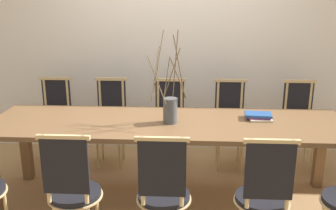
{
  "coord_description": "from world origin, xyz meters",
  "views": [
    {
      "loc": [
        0.17,
        -3.08,
        1.8
      ],
      "look_at": [
        0.0,
        0.0,
        0.91
      ],
      "focal_mm": 40.0,
      "sensor_mm": 36.0,
      "label": 1
    }
  ],
  "objects_px": {
    "chair_far_center": "(169,120)",
    "book_stack": "(259,116)",
    "vase_centerpiece": "(170,108)",
    "chair_near_center": "(163,191)",
    "dining_table": "(168,131)"
  },
  "relations": [
    {
      "from": "dining_table",
      "to": "chair_near_center",
      "type": "bearing_deg",
      "value": -89.26
    },
    {
      "from": "vase_centerpiece",
      "to": "book_stack",
      "type": "height_order",
      "value": "vase_centerpiece"
    },
    {
      "from": "vase_centerpiece",
      "to": "book_stack",
      "type": "bearing_deg",
      "value": 10.21
    },
    {
      "from": "dining_table",
      "to": "chair_far_center",
      "type": "distance_m",
      "value": 0.79
    },
    {
      "from": "chair_near_center",
      "to": "dining_table",
      "type": "bearing_deg",
      "value": 90.74
    },
    {
      "from": "chair_far_center",
      "to": "chair_near_center",
      "type": "bearing_deg",
      "value": 91.46
    },
    {
      "from": "chair_far_center",
      "to": "book_stack",
      "type": "distance_m",
      "value": 1.09
    },
    {
      "from": "vase_centerpiece",
      "to": "chair_far_center",
      "type": "bearing_deg",
      "value": 93.46
    },
    {
      "from": "chair_near_center",
      "to": "book_stack",
      "type": "distance_m",
      "value": 1.22
    },
    {
      "from": "chair_near_center",
      "to": "vase_centerpiece",
      "type": "relative_size",
      "value": 1.2
    },
    {
      "from": "vase_centerpiece",
      "to": "book_stack",
      "type": "xyz_separation_m",
      "value": [
        0.78,
        0.14,
        -0.11
      ]
    },
    {
      "from": "dining_table",
      "to": "book_stack",
      "type": "xyz_separation_m",
      "value": [
        0.8,
        0.11,
        0.11
      ]
    },
    {
      "from": "chair_far_center",
      "to": "vase_centerpiece",
      "type": "xyz_separation_m",
      "value": [
        0.05,
        -0.8,
        0.38
      ]
    },
    {
      "from": "chair_far_center",
      "to": "vase_centerpiece",
      "type": "distance_m",
      "value": 0.88
    },
    {
      "from": "chair_far_center",
      "to": "book_stack",
      "type": "bearing_deg",
      "value": 141.69
    }
  ]
}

